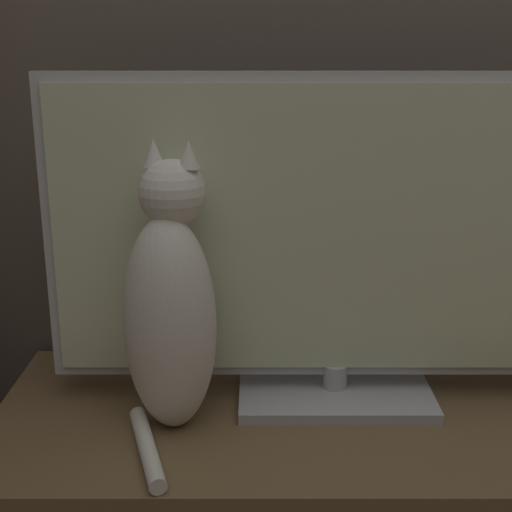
# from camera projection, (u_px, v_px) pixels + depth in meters

# --- Properties ---
(tv) EXTENTS (1.04, 0.21, 0.59)m
(tv) POSITION_uv_depth(u_px,v_px,m) (338.00, 244.00, 1.26)
(tv) COLOR #B7B7BC
(tv) RESTS_ON tv_stand
(cat) EXTENTS (0.19, 0.31, 0.49)m
(cat) POSITION_uv_depth(u_px,v_px,m) (170.00, 309.00, 1.19)
(cat) COLOR silver
(cat) RESTS_ON tv_stand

